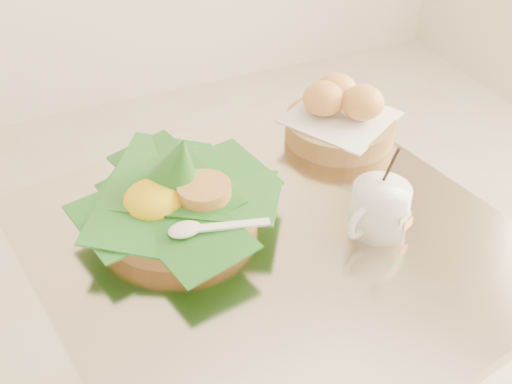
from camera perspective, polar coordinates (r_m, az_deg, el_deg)
name	(u,v)px	position (r m, az deg, el deg)	size (l,w,h in m)	color
cafe_table	(273,330)	(1.17, 1.50, -12.20)	(0.80, 0.80, 0.75)	gray
rice_basket	(177,196)	(1.03, -7.08, -0.35)	(0.32, 0.32, 0.16)	#A77E47
bread_basket	(340,115)	(1.24, 7.49, 6.76)	(0.24, 0.24, 0.11)	#A77E47
coffee_mug	(379,208)	(1.02, 10.87, -1.40)	(0.12, 0.10, 0.16)	white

